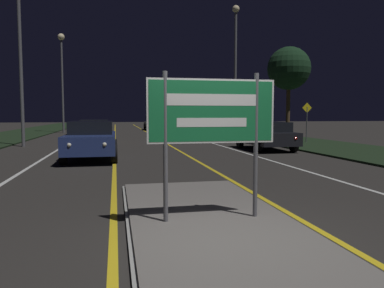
{
  "coord_description": "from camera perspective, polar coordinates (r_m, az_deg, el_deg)",
  "views": [
    {
      "loc": [
        -1.44,
        -4.72,
        1.72
      ],
      "look_at": [
        0.0,
        2.29,
        1.15
      ],
      "focal_mm": 35.0,
      "sensor_mm": 36.0,
      "label": 1
    }
  ],
  "objects": [
    {
      "name": "centre_line_yellow_left",
      "position": [
        29.77,
        -11.66,
        1.15
      ],
      "size": [
        0.12,
        70.0,
        0.01
      ],
      "color": "gold",
      "rests_on": "ground_plane"
    },
    {
      "name": "streetlight_left_far",
      "position": [
        36.78,
        -19.22,
        11.42
      ],
      "size": [
        0.61,
        0.61,
        9.02
      ],
      "color": "#56565B",
      "rests_on": "ground_plane"
    },
    {
      "name": "warning_sign",
      "position": [
        23.07,
        17.09,
        3.75
      ],
      "size": [
        0.6,
        0.06,
        2.32
      ],
      "color": "#56565B",
      "rests_on": "verge_right"
    },
    {
      "name": "median_island",
      "position": [
        5.94,
        2.97,
        -11.84
      ],
      "size": [
        2.6,
        6.44,
        0.1
      ],
      "color": "#999993",
      "rests_on": "ground_plane"
    },
    {
      "name": "ground_plane",
      "position": [
        5.22,
        5.22,
        -14.65
      ],
      "size": [
        160.0,
        160.0,
        0.0
      ],
      "primitive_type": "plane",
      "color": "#282623"
    },
    {
      "name": "lane_line_white_right",
      "position": [
        30.3,
        -0.83,
        1.3
      ],
      "size": [
        0.12,
        70.0,
        0.01
      ],
      "color": "silver",
      "rests_on": "ground_plane"
    },
    {
      "name": "highway_sign",
      "position": [
        5.69,
        3.05,
        4.06
      ],
      "size": [
        1.98,
        0.07,
        2.25
      ],
      "color": "#56565B",
      "rests_on": "median_island"
    },
    {
      "name": "car_approaching_1",
      "position": [
        23.22,
        -14.61,
        2.04
      ],
      "size": [
        1.94,
        4.42,
        1.4
      ],
      "color": "#4C514C",
      "rests_on": "ground_plane"
    },
    {
      "name": "car_approaching_0",
      "position": [
        14.86,
        -15.07,
        0.74
      ],
      "size": [
        1.93,
        4.58,
        1.45
      ],
      "color": "navy",
      "rests_on": "ground_plane"
    },
    {
      "name": "streetlight_left_near",
      "position": [
        22.39,
        -24.87,
        17.18
      ],
      "size": [
        0.54,
        0.54,
        10.63
      ],
      "color": "#56565B",
      "rests_on": "ground_plane"
    },
    {
      "name": "verge_right",
      "position": [
        27.08,
        12.27,
        0.89
      ],
      "size": [
        5.0,
        100.0,
        0.08
      ],
      "color": "black",
      "rests_on": "ground_plane"
    },
    {
      "name": "car_receding_2",
      "position": [
        41.33,
        -5.8,
        3.2
      ],
      "size": [
        2.03,
        4.47,
        1.42
      ],
      "color": "#4C514C",
      "rests_on": "ground_plane"
    },
    {
      "name": "edge_line_white_right",
      "position": [
        31.0,
        4.62,
        1.36
      ],
      "size": [
        0.1,
        70.0,
        0.01
      ],
      "color": "silver",
      "rests_on": "ground_plane"
    },
    {
      "name": "centre_line_yellow_right",
      "position": [
        29.91,
        -5.94,
        1.24
      ],
      "size": [
        0.12,
        70.0,
        0.01
      ],
      "color": "gold",
      "rests_on": "ground_plane"
    },
    {
      "name": "car_receding_1",
      "position": [
        29.06,
        -3.02,
        2.71
      ],
      "size": [
        1.87,
        4.32,
        1.51
      ],
      "color": "navy",
      "rests_on": "ground_plane"
    },
    {
      "name": "edge_line_white_left",
      "position": [
        30.32,
        -22.51,
        0.96
      ],
      "size": [
        0.1,
        70.0,
        0.01
      ],
      "color": "silver",
      "rests_on": "ground_plane"
    },
    {
      "name": "lane_line_white_left",
      "position": [
        29.9,
        -16.86,
        1.06
      ],
      "size": [
        0.12,
        70.0,
        0.01
      ],
      "color": "silver",
      "rests_on": "ground_plane"
    },
    {
      "name": "streetlight_right_near",
      "position": [
        26.28,
        6.64,
        13.13
      ],
      "size": [
        0.49,
        0.49,
        9.05
      ],
      "color": "#56565B",
      "rests_on": "ground_plane"
    },
    {
      "name": "roadside_palm_right",
      "position": [
        23.82,
        14.54,
        11.02
      ],
      "size": [
        2.6,
        2.6,
        5.71
      ],
      "color": "#4C3823",
      "rests_on": "verge_right"
    },
    {
      "name": "car_receding_0",
      "position": [
        18.43,
        11.2,
        1.34
      ],
      "size": [
        1.96,
        4.08,
        1.35
      ],
      "color": "black",
      "rests_on": "ground_plane"
    }
  ]
}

